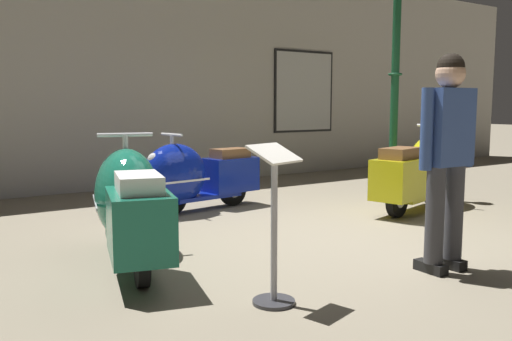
# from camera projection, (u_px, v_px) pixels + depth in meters

# --- Properties ---
(ground_plane) EXTENTS (60.00, 60.00, 0.00)m
(ground_plane) POSITION_uv_depth(u_px,v_px,m) (324.00, 236.00, 5.34)
(ground_plane) COLOR gray
(showroom_back_wall) EXTENTS (18.00, 0.63, 3.66)m
(showroom_back_wall) POSITION_uv_depth(u_px,v_px,m) (143.00, 70.00, 8.46)
(showroom_back_wall) COLOR #ADA89E
(showroom_back_wall) RESTS_ON ground
(scooter_0) EXTENTS (0.92, 1.79, 1.05)m
(scooter_0) POSITION_uv_depth(u_px,v_px,m) (131.00, 204.00, 4.45)
(scooter_0) COLOR black
(scooter_0) RESTS_ON ground
(scooter_1) EXTENTS (1.62, 0.64, 0.96)m
(scooter_1) POSITION_uv_depth(u_px,v_px,m) (193.00, 176.00, 6.54)
(scooter_1) COLOR black
(scooter_1) RESTS_ON ground
(scooter_2) EXTENTS (1.78, 0.92, 1.05)m
(scooter_2) POSITION_uv_depth(u_px,v_px,m) (423.00, 171.00, 6.71)
(scooter_2) COLOR black
(scooter_2) RESTS_ON ground
(lamppost) EXTENTS (0.28, 0.28, 3.19)m
(lamppost) POSITION_uv_depth(u_px,v_px,m) (395.00, 82.00, 7.48)
(lamppost) COLOR #144728
(lamppost) RESTS_ON ground
(visitor_1) EXTENTS (0.57, 0.27, 1.67)m
(visitor_1) POSITION_uv_depth(u_px,v_px,m) (447.00, 147.00, 4.13)
(visitor_1) COLOR black
(visitor_1) RESTS_ON ground
(info_stanchion) EXTENTS (0.37, 0.31, 1.04)m
(info_stanchion) POSITION_uv_depth(u_px,v_px,m) (274.00, 239.00, 3.49)
(info_stanchion) COLOR #333338
(info_stanchion) RESTS_ON ground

